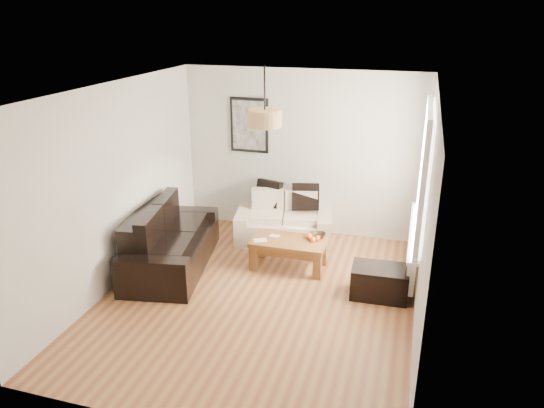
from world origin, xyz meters
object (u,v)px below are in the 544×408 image
(loveseat_cream, at_px, (284,218))
(sofa_leather, at_px, (171,239))
(coffee_table, at_px, (289,254))
(ottoman, at_px, (379,282))

(loveseat_cream, distance_m, sofa_leather, 1.83)
(loveseat_cream, relative_size, coffee_table, 1.43)
(loveseat_cream, relative_size, sofa_leather, 0.76)
(sofa_leather, bearing_deg, ottoman, -100.26)
(coffee_table, height_order, ottoman, coffee_table)
(coffee_table, bearing_deg, loveseat_cream, 109.34)
(sofa_leather, height_order, coffee_table, sofa_leather)
(sofa_leather, height_order, ottoman, sofa_leather)
(ottoman, bearing_deg, coffee_table, 161.75)
(loveseat_cream, xyz_separation_m, coffee_table, (0.31, -0.88, -0.16))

